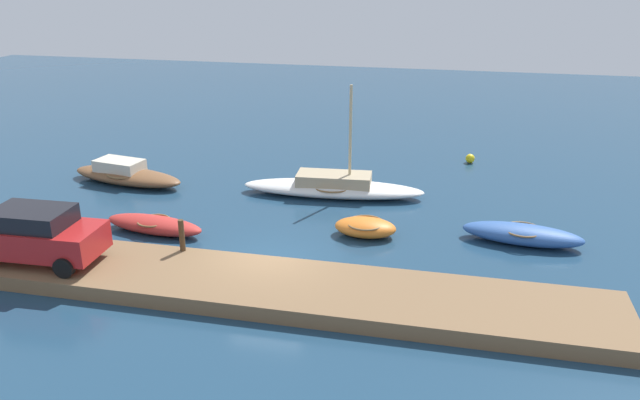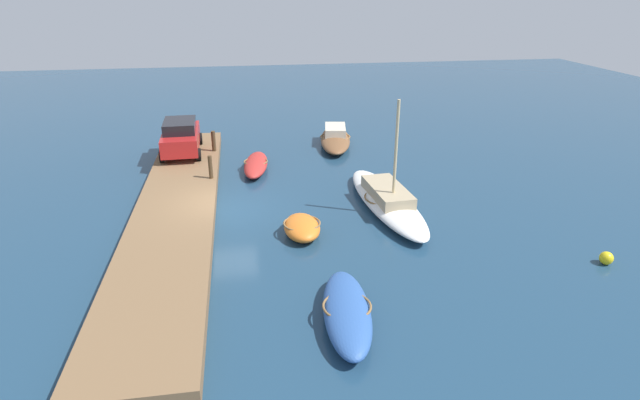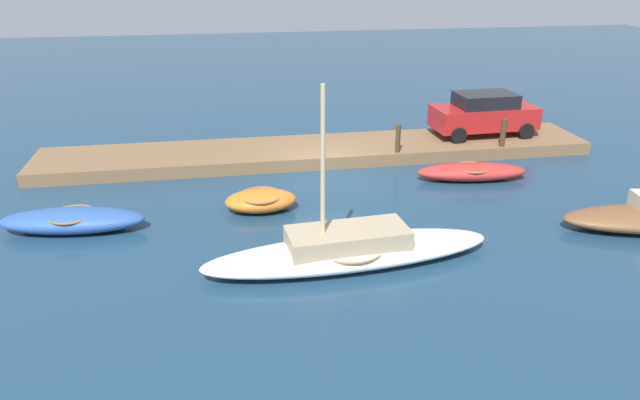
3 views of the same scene
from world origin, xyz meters
The scene contains 9 objects.
ground_plane centered at (0.00, 0.00, 0.00)m, with size 84.00×84.00×0.00m, color navy.
dock_platform centered at (0.00, -1.98, 0.24)m, with size 21.76×3.20×0.48m, color brown.
rowboat_blue centered at (8.29, 3.51, 0.35)m, with size 4.31×1.78×0.69m.
rowboat_red centered at (-4.97, 1.52, 0.31)m, with size 4.06×1.62×0.61m.
sailboat_white centered at (0.73, 6.81, 0.41)m, with size 7.90×2.43×4.80m.
dinghy_orange centered at (2.73, 2.93, 0.34)m, with size 2.26×1.43×0.66m.
mooring_post_west centered at (-7.13, -0.63, 1.03)m, with size 0.22×0.22×1.10m, color #47331E.
mooring_post_mid_west centered at (-2.83, -0.63, 1.02)m, with size 0.19×0.19×1.09m, color #47331E.
parked_car centered at (-7.04, -2.30, 1.39)m, with size 4.31×2.16×1.76m.
Camera 3 is at (3.86, 20.29, 7.61)m, focal length 33.29 mm.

